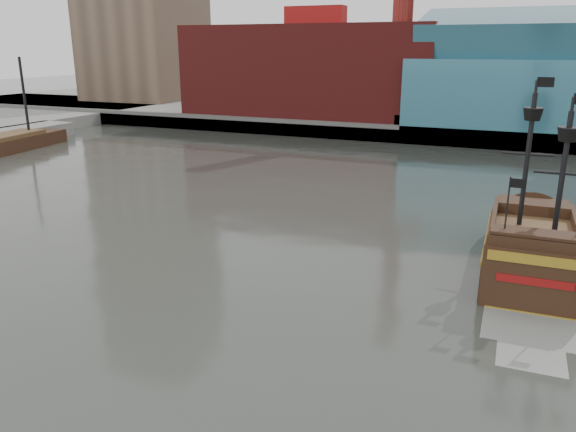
% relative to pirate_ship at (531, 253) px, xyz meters
% --- Properties ---
extents(ground, '(400.00, 400.00, 0.00)m').
position_rel_pirate_ship_xyz_m(ground, '(-13.39, -16.90, -1.16)').
color(ground, '#292C27').
rests_on(ground, ground).
extents(promenade_far, '(220.00, 60.00, 2.00)m').
position_rel_pirate_ship_xyz_m(promenade_far, '(-13.39, 75.10, -0.16)').
color(promenade_far, slate).
rests_on(promenade_far, ground).
extents(seawall, '(220.00, 1.00, 2.60)m').
position_rel_pirate_ship_xyz_m(seawall, '(-13.39, 45.60, 0.14)').
color(seawall, '#4C4C49').
rests_on(seawall, ground).
extents(pirate_ship, '(5.74, 17.13, 12.75)m').
position_rel_pirate_ship_xyz_m(pirate_ship, '(0.00, 0.00, 0.00)').
color(pirate_ship, black).
rests_on(pirate_ship, ground).
extents(docked_vessel, '(7.29, 20.96, 13.96)m').
position_rel_pirate_ship_xyz_m(docked_vessel, '(-65.47, 17.04, -0.27)').
color(docked_vessel, black).
rests_on(docked_vessel, ground).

